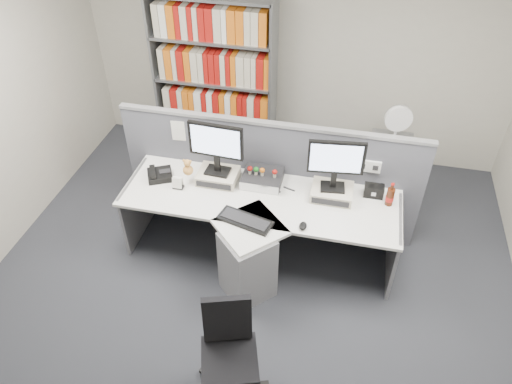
% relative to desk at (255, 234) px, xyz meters
% --- Properties ---
extents(ground, '(5.50, 5.50, 0.00)m').
position_rel_desk_xyz_m(ground, '(0.00, -0.60, -0.46)').
color(ground, '#32343A').
rests_on(ground, ground).
extents(room_shell, '(5.04, 5.54, 2.72)m').
position_rel_desk_xyz_m(room_shell, '(0.00, -0.60, 1.33)').
color(room_shell, '#B4B0A1').
rests_on(room_shell, ground).
extents(partition, '(3.00, 0.08, 1.27)m').
position_rel_desk_xyz_m(partition, '(0.00, 0.65, 0.19)').
color(partition, '#555660').
rests_on(partition, ground).
extents(desk, '(2.60, 1.20, 0.72)m').
position_rel_desk_xyz_m(desk, '(0.00, 0.00, 0.00)').
color(desk, white).
rests_on(desk, ground).
extents(monitor_riser_left, '(0.38, 0.31, 0.10)m').
position_rel_desk_xyz_m(monitor_riser_left, '(-0.45, 0.38, 0.31)').
color(monitor_riser_left, beige).
rests_on(monitor_riser_left, desk).
extents(monitor_riser_right, '(0.38, 0.31, 0.10)m').
position_rel_desk_xyz_m(monitor_riser_right, '(0.65, 0.38, 0.31)').
color(monitor_riser_right, beige).
rests_on(monitor_riser_right, desk).
extents(monitor_left, '(0.52, 0.18, 0.53)m').
position_rel_desk_xyz_m(monitor_left, '(-0.45, 0.38, 0.68)').
color(monitor_left, black).
rests_on(monitor_left, monitor_riser_left).
extents(monitor_right, '(0.50, 0.19, 0.51)m').
position_rel_desk_xyz_m(monitor_right, '(0.65, 0.38, 0.67)').
color(monitor_right, black).
rests_on(monitor_right, monitor_riser_right).
extents(desktop_pc, '(0.37, 0.33, 0.10)m').
position_rel_desk_xyz_m(desktop_pc, '(-0.02, 0.45, 0.31)').
color(desktop_pc, black).
rests_on(desktop_pc, desk).
extents(figurines, '(0.29, 0.05, 0.09)m').
position_rel_desk_xyz_m(figurines, '(-0.04, 0.43, 0.41)').
color(figurines, beige).
rests_on(figurines, desktop_pc).
extents(keyboard, '(0.52, 0.30, 0.03)m').
position_rel_desk_xyz_m(keyboard, '(-0.05, -0.13, 0.28)').
color(keyboard, black).
rests_on(keyboard, desk).
extents(mouse, '(0.07, 0.11, 0.04)m').
position_rel_desk_xyz_m(mouse, '(0.45, -0.09, 0.28)').
color(mouse, black).
rests_on(mouse, desk).
extents(desk_phone, '(0.30, 0.29, 0.10)m').
position_rel_desk_xyz_m(desk_phone, '(-1.02, 0.29, 0.30)').
color(desk_phone, black).
rests_on(desk_phone, desk).
extents(desk_calendar, '(0.10, 0.08, 0.12)m').
position_rel_desk_xyz_m(desk_calendar, '(-0.79, 0.19, 0.32)').
color(desk_calendar, black).
rests_on(desk_calendar, desk).
extents(plush_toy, '(0.10, 0.10, 0.17)m').
position_rel_desk_xyz_m(plush_toy, '(-0.71, 0.29, 0.44)').
color(plush_toy, '#CB8F43').
rests_on(plush_toy, monitor_riser_left).
extents(speaker, '(0.18, 0.10, 0.12)m').
position_rel_desk_xyz_m(speaker, '(1.03, 0.48, 0.32)').
color(speaker, black).
rests_on(speaker, desk).
extents(cola_bottle, '(0.07, 0.07, 0.24)m').
position_rel_desk_xyz_m(cola_bottle, '(1.17, 0.39, 0.35)').
color(cola_bottle, '#3F190A').
rests_on(cola_bottle, desk).
extents(shelving_unit, '(1.41, 0.40, 2.00)m').
position_rel_desk_xyz_m(shelving_unit, '(-0.90, 1.85, 0.52)').
color(shelving_unit, slate).
rests_on(shelving_unit, ground).
extents(filing_cabinet, '(0.45, 0.61, 0.70)m').
position_rel_desk_xyz_m(filing_cabinet, '(1.20, 1.40, -0.11)').
color(filing_cabinet, slate).
rests_on(filing_cabinet, ground).
extents(desk_fan, '(0.29, 0.17, 0.48)m').
position_rel_desk_xyz_m(desk_fan, '(1.20, 1.40, 0.55)').
color(desk_fan, white).
rests_on(desk_fan, filing_cabinet).
extents(office_chair, '(0.58, 0.56, 0.87)m').
position_rel_desk_xyz_m(office_chair, '(0.09, -1.23, 0.01)').
color(office_chair, silver).
rests_on(office_chair, ground).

